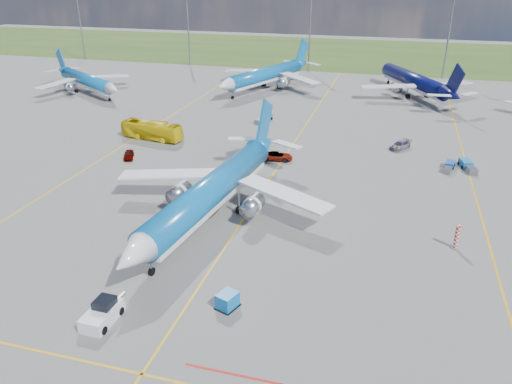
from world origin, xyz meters
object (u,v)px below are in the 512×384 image
(pushback_tug, at_px, (103,313))
(baggage_tug_e, at_px, (468,166))
(warning_post, at_px, (457,237))
(service_car_c, at_px, (400,145))
(bg_jet_n, at_px, (412,95))
(apron_bus, at_px, (152,130))
(baggage_tug_w, at_px, (449,167))
(service_car_a, at_px, (129,155))
(main_airliner, at_px, (213,218))
(uld_container, at_px, (227,300))
(baggage_tug_c, at_px, (264,119))
(bg_jet_nw, at_px, (89,93))
(bg_jet_nnw, at_px, (265,89))
(service_car_b, at_px, (277,156))

(pushback_tug, relative_size, baggage_tug_e, 1.11)
(warning_post, distance_m, service_car_c, 34.97)
(bg_jet_n, relative_size, pushback_tug, 6.75)
(apron_bus, relative_size, baggage_tug_w, 2.62)
(service_car_a, height_order, baggage_tug_e, service_car_a)
(main_airliner, height_order, uld_container, main_airliner)
(baggage_tug_c, bearing_deg, apron_bus, -119.64)
(warning_post, relative_size, baggage_tug_e, 0.54)
(bg_jet_n, xyz_separation_m, baggage_tug_c, (-30.36, -32.92, 0.56))
(apron_bus, xyz_separation_m, baggage_tug_e, (56.38, -0.22, -1.16))
(pushback_tug, distance_m, apron_bus, 53.90)
(service_car_c, xyz_separation_m, baggage_tug_c, (-28.20, 10.26, -0.15))
(warning_post, height_order, baggage_tug_c, warning_post)
(bg_jet_nw, bearing_deg, uld_container, -107.26)
(apron_bus, bearing_deg, bg_jet_n, -34.63)
(warning_post, bearing_deg, apron_bus, 152.63)
(warning_post, distance_m, bg_jet_n, 77.62)
(warning_post, xyz_separation_m, service_car_a, (-51.65, 16.49, -0.83))
(bg_jet_n, height_order, baggage_tug_w, bg_jet_n)
(warning_post, height_order, pushback_tug, warning_post)
(bg_jet_nw, height_order, pushback_tug, bg_jet_nw)
(warning_post, relative_size, service_car_c, 0.62)
(bg_jet_nnw, xyz_separation_m, baggage_tug_e, (46.37, -46.96, 0.56))
(service_car_a, xyz_separation_m, service_car_b, (24.76, 6.12, 0.05))
(bg_jet_n, bearing_deg, pushback_tug, 47.08)
(pushback_tug, bearing_deg, baggage_tug_e, 55.31)
(apron_bus, distance_m, baggage_tug_w, 53.51)
(main_airliner, relative_size, pushback_tug, 7.04)
(uld_container, height_order, service_car_c, uld_container)
(bg_jet_nw, xyz_separation_m, baggage_tug_e, (89.83, -30.46, 0.56))
(bg_jet_nw, distance_m, service_car_a, 53.42)
(service_car_b, bearing_deg, apron_bus, 72.84)
(pushback_tug, height_order, uld_container, pushback_tug)
(baggage_tug_e, bearing_deg, warning_post, -112.02)
(service_car_b, bearing_deg, main_airliner, 165.22)
(baggage_tug_w, distance_m, baggage_tug_c, 40.47)
(bg_jet_n, distance_m, service_car_a, 76.95)
(pushback_tug, xyz_separation_m, service_car_c, (25.73, 57.17, -0.13))
(uld_container, relative_size, service_car_b, 0.38)
(warning_post, xyz_separation_m, apron_bus, (-52.51, 27.19, 0.22))
(pushback_tug, xyz_separation_m, service_car_a, (-19.06, 39.38, -0.16))
(service_car_c, height_order, baggage_tug_c, service_car_c)
(bg_jet_n, relative_size, uld_container, 20.93)
(service_car_b, height_order, baggage_tug_w, service_car_b)
(main_airliner, bearing_deg, bg_jet_n, 78.50)
(main_airliner, height_order, service_car_b, main_airliner)
(pushback_tug, relative_size, apron_bus, 0.49)
(service_car_a, bearing_deg, bg_jet_n, 28.23)
(warning_post, distance_m, baggage_tug_w, 26.14)
(bg_jet_nnw, height_order, uld_container, bg_jet_nnw)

